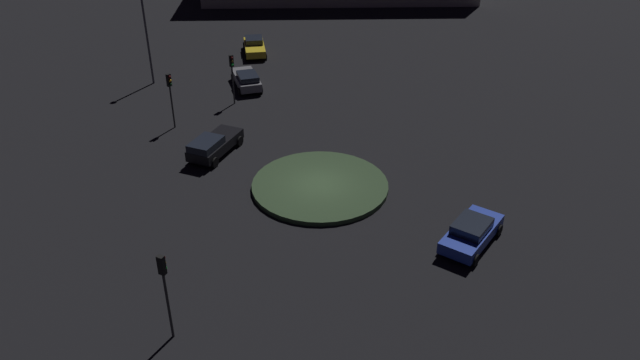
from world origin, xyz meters
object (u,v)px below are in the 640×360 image
object	(u,v)px
car_yellow	(254,46)
traffic_light_south	(232,69)
traffic_light_northeast	(165,281)
traffic_light_southeast	(170,90)
car_black	(213,145)
car_blue	(472,232)
streetlamp_southeast	(145,25)
car_grey	(247,79)

from	to	relation	value
car_yellow	traffic_light_south	xyz separation A→B (m)	(3.15, 11.20, 2.08)
traffic_light_northeast	traffic_light_southeast	xyz separation A→B (m)	(-0.70, -21.26, -0.22)
car_black	traffic_light_southeast	world-z (taller)	traffic_light_southeast
car_blue	traffic_light_northeast	distance (m)	16.10
car_blue	streetlamp_southeast	world-z (taller)	streetlamp_southeast
car_black	car_blue	bearing A→B (deg)	-100.38
car_grey	traffic_light_south	xyz separation A→B (m)	(1.37, 3.02, 2.08)
car_yellow	traffic_light_northeast	bearing A→B (deg)	-9.28
car_yellow	car_grey	bearing A→B (deg)	-8.10
car_grey	car_yellow	distance (m)	8.37
car_black	car_yellow	distance (m)	20.15
traffic_light_northeast	traffic_light_south	size ratio (longest dim) A/B	1.12
car_black	car_grey	world-z (taller)	car_black
car_grey	streetlamp_southeast	bearing A→B (deg)	65.66
car_blue	car_yellow	bearing A→B (deg)	-119.43
traffic_light_northeast	traffic_light_south	world-z (taller)	traffic_light_northeast
traffic_light_northeast	car_black	bearing A→B (deg)	29.59
traffic_light_northeast	car_yellow	bearing A→B (deg)	26.98
streetlamp_southeast	traffic_light_southeast	bearing A→B (deg)	99.43
traffic_light_south	traffic_light_northeast	bearing A→B (deg)	-27.23
car_yellow	streetlamp_southeast	world-z (taller)	streetlamp_southeast
car_yellow	traffic_light_south	bearing A→B (deg)	-11.53
traffic_light_southeast	streetlamp_southeast	world-z (taller)	streetlamp_southeast
traffic_light_southeast	traffic_light_south	bearing A→B (deg)	86.69
car_grey	traffic_light_south	distance (m)	3.91
car_yellow	streetlamp_southeast	xyz separation A→B (m)	(9.35, 5.38, 4.27)
car_blue	traffic_light_south	size ratio (longest dim) A/B	1.15
car_black	streetlamp_southeast	bearing A→B (deg)	51.53
streetlamp_southeast	car_black	bearing A→B (deg)	105.67
car_blue	traffic_light_northeast	xyz separation A→B (m)	(15.57, 3.32, 2.38)
car_black	car_yellow	bearing A→B (deg)	20.28
car_black	car_grey	size ratio (longest dim) A/B	1.04
car_black	car_grey	xyz separation A→B (m)	(-3.64, -11.23, -0.05)
car_blue	streetlamp_southeast	size ratio (longest dim) A/B	0.58
traffic_light_northeast	car_grey	bearing A→B (deg)	26.63
car_blue	traffic_light_south	world-z (taller)	traffic_light_south
car_grey	traffic_light_southeast	size ratio (longest dim) A/B	1.11
car_black	car_blue	distance (m)	18.01
car_yellow	traffic_light_southeast	bearing A→B (deg)	-24.27
car_blue	streetlamp_southeast	xyz separation A→B (m)	(16.39, -27.04, 4.26)
traffic_light_southeast	car_black	bearing A→B (deg)	-12.13
car_yellow	traffic_light_northeast	world-z (taller)	traffic_light_northeast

